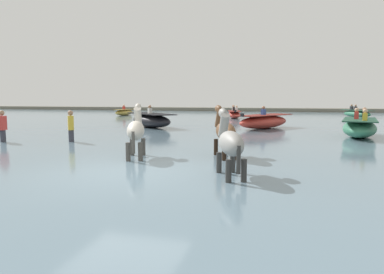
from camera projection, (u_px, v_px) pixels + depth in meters
The scene contains 14 objects.
ground_plane at pixel (127, 190), 7.93m from camera, with size 120.00×120.00×0.00m, color gray.
water_surface at pixel (212, 135), 17.52m from camera, with size 90.00×90.00×0.42m, color slate.
horse_lead_grey at pixel (230, 145), 7.33m from camera, with size 0.93×1.69×1.87m.
horse_trailing_pinto at pixel (136, 132), 9.67m from camera, with size 0.87×1.78×1.94m.
horse_flank_bay at pixel (225, 133), 9.75m from camera, with size 1.01×1.69×1.89m.
boat_distant_west at pixel (264, 122), 19.01m from camera, with size 3.23×4.12×1.24m.
boat_far_offshore at pixel (360, 128), 14.83m from camera, with size 2.05×3.96×1.26m.
boat_mid_outer at pixel (124, 112), 33.47m from camera, with size 1.11×3.02×1.06m.
boat_mid_channel at pixel (151, 120), 19.82m from camera, with size 3.91×3.82×1.27m.
boat_far_inshore at pixel (234, 114), 28.78m from camera, with size 1.61×3.47×1.08m.
boat_near_starboard at pixel (357, 114), 29.96m from camera, with size 2.36×3.55×1.11m.
person_onlooker_right at pixel (3, 130), 13.17m from camera, with size 0.27×0.36×1.63m.
person_spectator_far at pixel (71, 130), 13.22m from camera, with size 0.35×0.38×1.63m.
far_shoreline at pixel (254, 111), 43.82m from camera, with size 80.00×2.40×0.85m, color #706B5B.
Camera 1 is at (3.42, -7.11, 2.10)m, focal length 32.19 mm.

